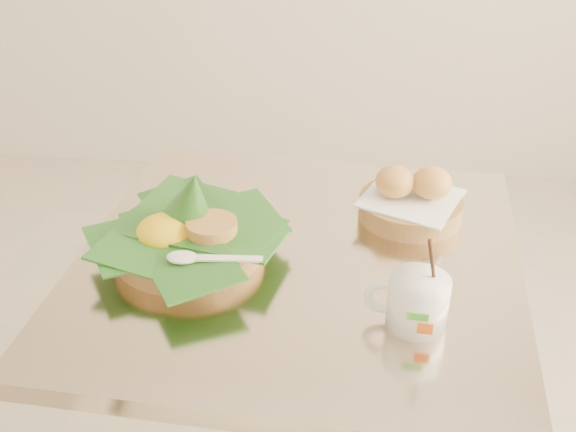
# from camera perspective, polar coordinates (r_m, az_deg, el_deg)

# --- Properties ---
(cafe_table) EXTENTS (0.75, 0.75, 0.75)m
(cafe_table) POSITION_cam_1_polar(r_m,az_deg,el_deg) (1.29, 0.78, -11.36)
(cafe_table) COLOR gray
(cafe_table) RESTS_ON floor
(rice_basket) EXTENTS (0.30, 0.30, 0.15)m
(rice_basket) POSITION_cam_1_polar(r_m,az_deg,el_deg) (1.16, -7.96, -1.17)
(rice_basket) COLOR #A58446
(rice_basket) RESTS_ON cafe_table
(bread_basket) EXTENTS (0.20, 0.20, 0.09)m
(bread_basket) POSITION_cam_1_polar(r_m,az_deg,el_deg) (1.27, 9.71, 1.26)
(bread_basket) COLOR #A58446
(bread_basket) RESTS_ON cafe_table
(coffee_mug) EXTENTS (0.12, 0.09, 0.15)m
(coffee_mug) POSITION_cam_1_polar(r_m,az_deg,el_deg) (1.01, 10.11, -6.57)
(coffee_mug) COLOR white
(coffee_mug) RESTS_ON cafe_table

